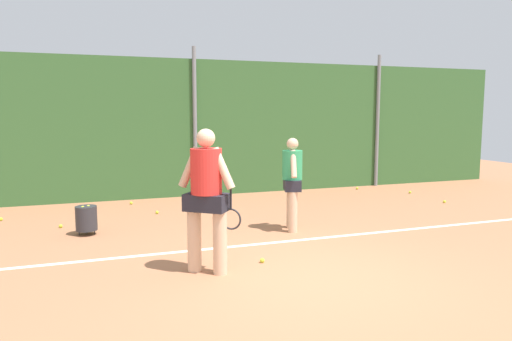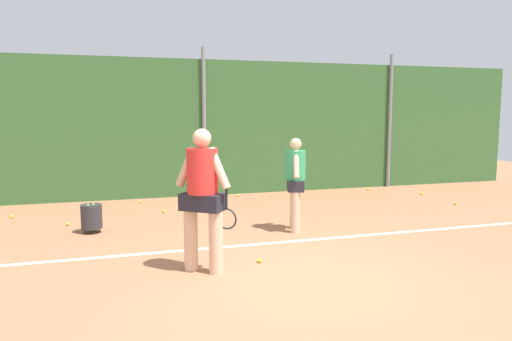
{
  "view_description": "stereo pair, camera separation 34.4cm",
  "coord_description": "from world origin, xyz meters",
  "px_view_note": "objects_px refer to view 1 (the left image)",
  "views": [
    {
      "loc": [
        -2.55,
        -5.29,
        2.1
      ],
      "look_at": [
        -0.12,
        1.53,
        1.22
      ],
      "focal_mm": 33.48,
      "sensor_mm": 36.0,
      "label": 1
    },
    {
      "loc": [
        -2.22,
        -5.4,
        2.1
      ],
      "look_at": [
        -0.12,
        1.53,
        1.22
      ],
      "focal_mm": 33.48,
      "sensor_mm": 36.0,
      "label": 2
    }
  ],
  "objects_px": {
    "player_foreground_near": "(207,193)",
    "tennis_ball_1": "(410,192)",
    "tennis_ball_6": "(61,226)",
    "tennis_ball_7": "(157,212)",
    "player_midcourt": "(292,179)",
    "ball_hopper": "(86,218)",
    "tennis_ball_4": "(131,203)",
    "tennis_ball_2": "(1,219)",
    "tennis_ball_5": "(357,188)",
    "tennis_ball_3": "(230,196)",
    "tennis_ball_0": "(262,260)",
    "tennis_ball_9": "(444,202)"
  },
  "relations": [
    {
      "from": "player_midcourt",
      "to": "tennis_ball_1",
      "type": "height_order",
      "value": "player_midcourt"
    },
    {
      "from": "ball_hopper",
      "to": "tennis_ball_5",
      "type": "relative_size",
      "value": 7.78
    },
    {
      "from": "player_midcourt",
      "to": "tennis_ball_1",
      "type": "distance_m",
      "value": 5.22
    },
    {
      "from": "tennis_ball_3",
      "to": "tennis_ball_5",
      "type": "bearing_deg",
      "value": -0.99
    },
    {
      "from": "player_midcourt",
      "to": "tennis_ball_9",
      "type": "height_order",
      "value": "player_midcourt"
    },
    {
      "from": "tennis_ball_5",
      "to": "tennis_ball_1",
      "type": "bearing_deg",
      "value": -46.91
    },
    {
      "from": "tennis_ball_6",
      "to": "tennis_ball_7",
      "type": "relative_size",
      "value": 1.0
    },
    {
      "from": "ball_hopper",
      "to": "tennis_ball_1",
      "type": "xyz_separation_m",
      "value": [
        7.95,
        1.64,
        -0.26
      ]
    },
    {
      "from": "tennis_ball_9",
      "to": "player_foreground_near",
      "type": "bearing_deg",
      "value": -155.69
    },
    {
      "from": "player_foreground_near",
      "to": "tennis_ball_9",
      "type": "height_order",
      "value": "player_foreground_near"
    },
    {
      "from": "player_midcourt",
      "to": "tennis_ball_3",
      "type": "xyz_separation_m",
      "value": [
        -0.09,
        3.6,
        -0.9
      ]
    },
    {
      "from": "tennis_ball_2",
      "to": "tennis_ball_7",
      "type": "xyz_separation_m",
      "value": [
        2.96,
        -0.37,
        0.0
      ]
    },
    {
      "from": "tennis_ball_7",
      "to": "tennis_ball_4",
      "type": "bearing_deg",
      "value": 108.53
    },
    {
      "from": "tennis_ball_0",
      "to": "tennis_ball_6",
      "type": "height_order",
      "value": "same"
    },
    {
      "from": "tennis_ball_1",
      "to": "tennis_ball_3",
      "type": "xyz_separation_m",
      "value": [
        -4.57,
        1.08,
        0.0
      ]
    },
    {
      "from": "tennis_ball_5",
      "to": "tennis_ball_7",
      "type": "distance_m",
      "value": 5.78
    },
    {
      "from": "ball_hopper",
      "to": "tennis_ball_1",
      "type": "height_order",
      "value": "ball_hopper"
    },
    {
      "from": "tennis_ball_2",
      "to": "tennis_ball_4",
      "type": "distance_m",
      "value": 2.69
    },
    {
      "from": "player_midcourt",
      "to": "tennis_ball_3",
      "type": "height_order",
      "value": "player_midcourt"
    },
    {
      "from": "tennis_ball_1",
      "to": "tennis_ball_6",
      "type": "relative_size",
      "value": 1.0
    },
    {
      "from": "ball_hopper",
      "to": "tennis_ball_0",
      "type": "bearing_deg",
      "value": -46.78
    },
    {
      "from": "player_midcourt",
      "to": "tennis_ball_1",
      "type": "relative_size",
      "value": 25.06
    },
    {
      "from": "player_midcourt",
      "to": "tennis_ball_9",
      "type": "bearing_deg",
      "value": 122.78
    },
    {
      "from": "tennis_ball_6",
      "to": "tennis_ball_7",
      "type": "height_order",
      "value": "same"
    },
    {
      "from": "tennis_ball_7",
      "to": "tennis_ball_3",
      "type": "bearing_deg",
      "value": 35.32
    },
    {
      "from": "player_midcourt",
      "to": "tennis_ball_5",
      "type": "bearing_deg",
      "value": 153.23
    },
    {
      "from": "tennis_ball_6",
      "to": "tennis_ball_7",
      "type": "bearing_deg",
      "value": 19.06
    },
    {
      "from": "player_midcourt",
      "to": "tennis_ball_5",
      "type": "height_order",
      "value": "player_midcourt"
    },
    {
      "from": "tennis_ball_7",
      "to": "tennis_ball_9",
      "type": "bearing_deg",
      "value": -9.05
    },
    {
      "from": "ball_hopper",
      "to": "tennis_ball_4",
      "type": "height_order",
      "value": "ball_hopper"
    },
    {
      "from": "tennis_ball_2",
      "to": "player_midcourt",
      "type": "bearing_deg",
      "value": -26.85
    },
    {
      "from": "tennis_ball_5",
      "to": "tennis_ball_9",
      "type": "distance_m",
      "value": 2.54
    },
    {
      "from": "player_midcourt",
      "to": "ball_hopper",
      "type": "relative_size",
      "value": 3.22
    },
    {
      "from": "tennis_ball_2",
      "to": "tennis_ball_3",
      "type": "xyz_separation_m",
      "value": [
        4.96,
        1.05,
        0.0
      ]
    },
    {
      "from": "tennis_ball_7",
      "to": "tennis_ball_0",
      "type": "bearing_deg",
      "value": -76.07
    },
    {
      "from": "tennis_ball_0",
      "to": "tennis_ball_1",
      "type": "bearing_deg",
      "value": 36.12
    },
    {
      "from": "tennis_ball_3",
      "to": "tennis_ball_5",
      "type": "xyz_separation_m",
      "value": [
        3.61,
        -0.06,
        0.0
      ]
    },
    {
      "from": "tennis_ball_2",
      "to": "tennis_ball_3",
      "type": "relative_size",
      "value": 1.0
    },
    {
      "from": "player_foreground_near",
      "to": "tennis_ball_1",
      "type": "relative_size",
      "value": 28.7
    },
    {
      "from": "ball_hopper",
      "to": "tennis_ball_0",
      "type": "relative_size",
      "value": 7.78
    },
    {
      "from": "tennis_ball_4",
      "to": "tennis_ball_2",
      "type": "bearing_deg",
      "value": -161.1
    },
    {
      "from": "tennis_ball_1",
      "to": "tennis_ball_5",
      "type": "relative_size",
      "value": 1.0
    },
    {
      "from": "player_midcourt",
      "to": "tennis_ball_2",
      "type": "distance_m",
      "value": 5.73
    },
    {
      "from": "tennis_ball_2",
      "to": "player_foreground_near",
      "type": "bearing_deg",
      "value": -54.29
    },
    {
      "from": "player_foreground_near",
      "to": "tennis_ball_6",
      "type": "distance_m",
      "value": 3.95
    },
    {
      "from": "tennis_ball_9",
      "to": "tennis_ball_3",
      "type": "bearing_deg",
      "value": 151.36
    },
    {
      "from": "tennis_ball_0",
      "to": "tennis_ball_1",
      "type": "relative_size",
      "value": 1.0
    },
    {
      "from": "player_midcourt",
      "to": "tennis_ball_1",
      "type": "bearing_deg",
      "value": 137.44
    },
    {
      "from": "tennis_ball_1",
      "to": "tennis_ball_6",
      "type": "distance_m",
      "value": 8.46
    },
    {
      "from": "tennis_ball_5",
      "to": "tennis_ball_6",
      "type": "height_order",
      "value": "same"
    }
  ]
}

